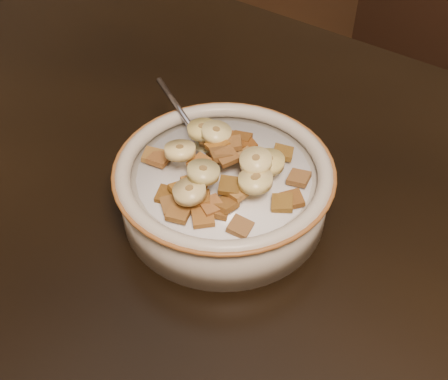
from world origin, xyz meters
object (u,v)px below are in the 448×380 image
Objects in this scene: chair at (367,144)px; spoon at (208,152)px; table at (221,254)px; cereal_bowl at (224,193)px.

chair is 16.56× the size of spoon.
cereal_bowl is (-0.02, 0.04, 0.05)m from table.
table is 1.64× the size of chair.
spoon is at bearing 157.29° from cereal_bowl.
table is 0.11m from spoon.
spoon is (-0.06, 0.05, 0.08)m from table.
spoon reaches higher than cereal_bowl.
cereal_bowl is (0.07, -0.58, 0.35)m from chair.
chair is at bearing 96.85° from table.
chair reaches higher than cereal_bowl.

